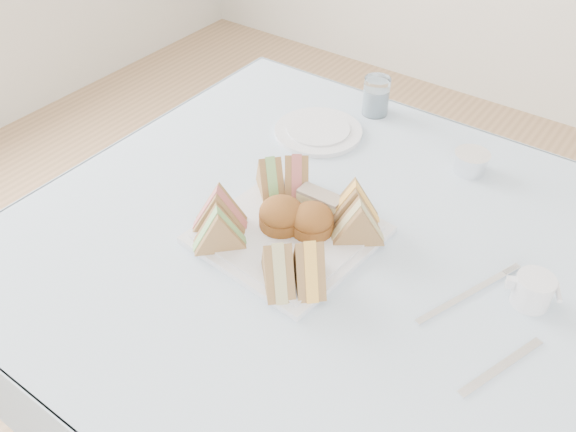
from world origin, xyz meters
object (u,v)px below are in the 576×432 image
Objects in this scene: table at (307,359)px; serving_plate at (288,235)px; creamer_jug at (533,291)px; water_glass at (376,96)px.

table is 0.38m from serving_plate.
table is 3.22× the size of serving_plate.
table is at bearing 165.78° from creamer_jug.
water_glass is at bearing 119.10° from creamer_jug.
water_glass reaches higher than creamer_jug.
water_glass reaches higher than serving_plate.
serving_plate is 0.42m from creamer_jug.
creamer_jug is (0.49, -0.37, -0.02)m from water_glass.
creamer_jug reaches higher than table.
water_glass reaches higher than table.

